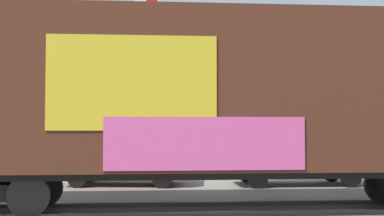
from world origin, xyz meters
TOP-DOWN VIEW (x-y plane):
  - ground_plane at (0.00, 0.00)m, footprint 260.00×260.00m
  - track at (1.96, 0.22)m, footprint 59.94×6.22m
  - freight_car at (-0.90, -0.00)m, footprint 15.96×4.14m
  - flagpole at (-3.40, 12.36)m, footprint 1.30×0.35m
  - hillside at (-0.05, 75.73)m, footprint 141.19×40.67m
  - parked_car_red at (-3.95, 4.98)m, footprint 4.11×2.09m
  - parked_car_white at (1.87, 4.97)m, footprint 4.66×2.24m

SIDE VIEW (x-z plane):
  - ground_plane at x=0.00m, z-range 0.00..0.00m
  - track at x=1.96m, z-range 0.00..0.08m
  - parked_car_red at x=-3.95m, z-range 0.00..1.62m
  - parked_car_white at x=1.87m, z-range 0.02..1.73m
  - freight_car at x=-0.90m, z-range 0.30..5.07m
  - flagpole at x=-3.40m, z-range 0.90..9.92m
  - hillside at x=-0.05m, z-range -2.40..15.87m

